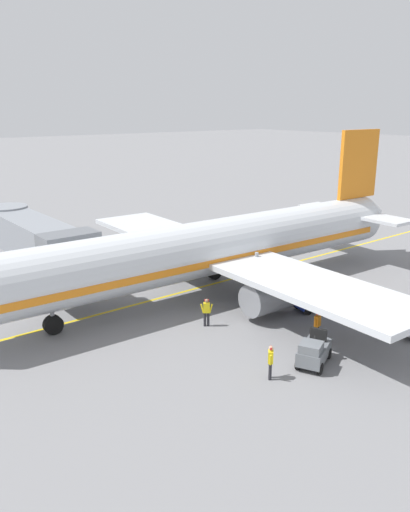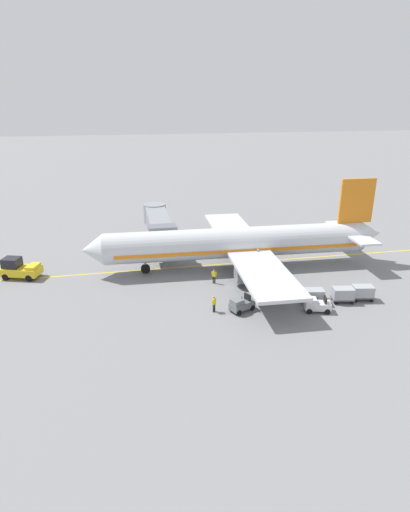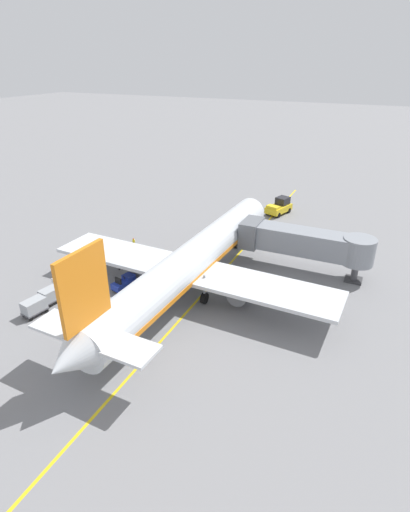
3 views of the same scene
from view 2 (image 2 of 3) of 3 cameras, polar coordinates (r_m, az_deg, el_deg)
name	(u,v)px [view 2 (image 2 of 3)]	position (r m, az deg, el deg)	size (l,w,h in m)	color
ground_plane	(241,263)	(54.10, 4.91, -0.91)	(400.00, 400.00, 0.00)	slate
gate_lead_in_line	(241,263)	(54.10, 4.91, -0.91)	(0.24, 80.00, 0.01)	gold
parked_airliner	(239,243)	(51.54, 4.65, 1.75)	(30.18, 37.30, 10.63)	silver
jet_bridge	(158,224)	(58.69, -6.34, 4.35)	(14.40, 3.50, 4.98)	gray
pushback_tractor	(19,269)	(53.75, -23.81, -1.58)	(3.44, 4.86, 2.40)	gold
baggage_tug_lead	(317,305)	(43.15, 14.87, -6.41)	(1.79, 2.71, 1.62)	silver
baggage_tug_trailing	(241,304)	(41.97, 4.94, -6.54)	(2.15, 2.77, 1.62)	slate
baggage_tug_spare	(278,281)	(47.70, 9.89, -3.30)	(1.80, 2.71, 1.62)	#1E339E
baggage_cart_front	(313,295)	(44.52, 14.41, -5.15)	(1.66, 2.97, 1.58)	#4C4C51
baggage_cart_second_in_train	(343,294)	(45.68, 18.16, -4.87)	(1.66, 2.97, 1.58)	#4C4C51
baggage_cart_third_in_train	(363,292)	(46.85, 20.56, -4.53)	(1.66, 2.97, 1.58)	#4C4C51
ground_crew_wing_walker	(258,293)	(43.95, 7.24, -4.97)	(0.32, 0.72, 1.69)	#232328
ground_crew_loader	(214,303)	(41.56, 1.23, -6.38)	(0.57, 0.58, 1.69)	#232328
ground_crew_marshaller	(214,276)	(47.68, 1.24, -2.67)	(0.52, 0.62, 1.69)	#232328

